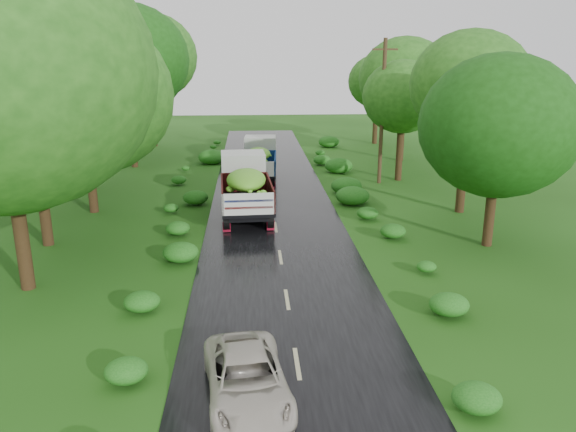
{
  "coord_description": "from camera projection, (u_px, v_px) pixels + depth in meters",
  "views": [
    {
      "loc": [
        -1.14,
        -13.12,
        8.01
      ],
      "look_at": [
        0.32,
        8.13,
        1.7
      ],
      "focal_mm": 35.0,
      "sensor_mm": 36.0,
      "label": 1
    }
  ],
  "objects": [
    {
      "name": "ground",
      "position": [
        297.0,
        364.0,
        14.9
      ],
      "size": [
        120.0,
        120.0,
        0.0
      ],
      "primitive_type": "plane",
      "color": "#19400D",
      "rests_on": "ground"
    },
    {
      "name": "road",
      "position": [
        285.0,
        287.0,
        19.68
      ],
      "size": [
        6.5,
        80.0,
        0.02
      ],
      "primitive_type": "cube",
      "color": "black",
      "rests_on": "ground"
    },
    {
      "name": "road_lines",
      "position": [
        283.0,
        276.0,
        20.63
      ],
      "size": [
        0.12,
        69.6,
        0.0
      ],
      "color": "#BFB78C",
      "rests_on": "road"
    },
    {
      "name": "truck_near",
      "position": [
        245.0,
        183.0,
        28.17
      ],
      "size": [
        2.68,
        6.75,
        2.79
      ],
      "rotation": [
        0.0,
        0.0,
        0.05
      ],
      "color": "black",
      "rests_on": "ground"
    },
    {
      "name": "truck_far",
      "position": [
        259.0,
        157.0,
        35.89
      ],
      "size": [
        2.45,
        6.05,
        2.49
      ],
      "rotation": [
        0.0,
        0.0,
        -0.06
      ],
      "color": "black",
      "rests_on": "ground"
    },
    {
      "name": "car",
      "position": [
        247.0,
        379.0,
        13.18
      ],
      "size": [
        2.34,
        4.24,
        1.12
      ],
      "primitive_type": "imported",
      "rotation": [
        0.0,
        0.0,
        0.12
      ],
      "color": "beige",
      "rests_on": "road"
    },
    {
      "name": "utility_pole",
      "position": [
        382.0,
        111.0,
        33.95
      ],
      "size": [
        1.53,
        0.25,
        8.71
      ],
      "rotation": [
        0.0,
        0.0,
        0.05
      ],
      "color": "#382616",
      "rests_on": "ground"
    },
    {
      "name": "trees_left",
      "position": [
        96.0,
        74.0,
        31.4
      ],
      "size": [
        6.19,
        34.75,
        9.36
      ],
      "color": "black",
      "rests_on": "ground"
    },
    {
      "name": "trees_right",
      "position": [
        423.0,
        92.0,
        34.09
      ],
      "size": [
        5.29,
        30.62,
        7.94
      ],
      "color": "black",
      "rests_on": "ground"
    },
    {
      "name": "shrubs",
      "position": [
        274.0,
        209.0,
        28.19
      ],
      "size": [
        11.9,
        44.0,
        0.7
      ],
      "color": "#195C15",
      "rests_on": "ground"
    }
  ]
}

